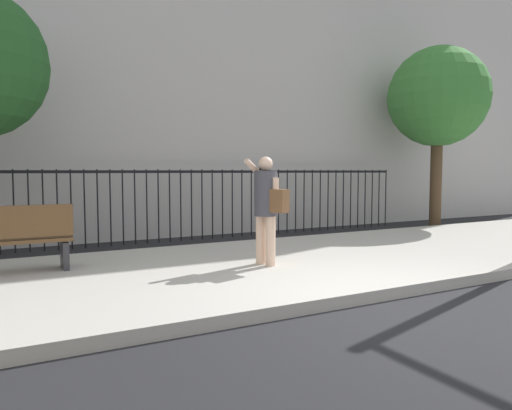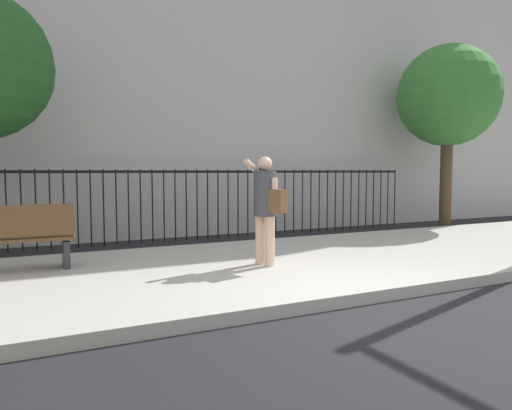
% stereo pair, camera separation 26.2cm
% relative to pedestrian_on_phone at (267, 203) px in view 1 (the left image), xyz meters
% --- Properties ---
extents(ground_plane, '(60.00, 60.00, 0.00)m').
position_rel_pedestrian_on_phone_xyz_m(ground_plane, '(0.19, -1.95, -1.09)').
color(ground_plane, black).
extents(sidewalk, '(28.00, 4.40, 0.15)m').
position_rel_pedestrian_on_phone_xyz_m(sidewalk, '(0.19, 0.25, -1.02)').
color(sidewalk, '#B2ADA3').
rests_on(sidewalk, ground).
extents(iron_fence, '(12.03, 0.04, 1.60)m').
position_rel_pedestrian_on_phone_xyz_m(iron_fence, '(0.19, 3.95, -0.07)').
color(iron_fence, black).
rests_on(iron_fence, ground).
extents(pedestrian_on_phone, '(0.51, 0.71, 1.63)m').
position_rel_pedestrian_on_phone_xyz_m(pedestrian_on_phone, '(0.00, 0.00, 0.00)').
color(pedestrian_on_phone, beige).
rests_on(pedestrian_on_phone, sidewalk).
extents(street_bench, '(1.60, 0.45, 0.95)m').
position_rel_pedestrian_on_phone_xyz_m(street_bench, '(-3.40, 1.10, -0.44)').
color(street_bench, brown).
rests_on(street_bench, sidewalk).
extents(street_tree_mid, '(2.69, 2.69, 4.93)m').
position_rel_pedestrian_on_phone_xyz_m(street_tree_mid, '(7.08, 2.97, 2.46)').
color(street_tree_mid, '#4C3823').
rests_on(street_tree_mid, ground).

